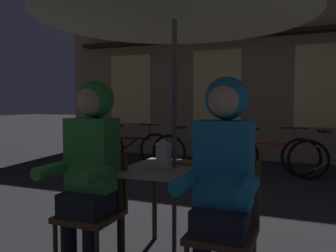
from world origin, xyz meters
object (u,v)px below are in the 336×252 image
chair_left (96,205)px  chair_right (225,222)px  cafe_table (174,180)px  bicycle_nearest (132,148)px  person_left_hooded (90,158)px  person_right_hooded (223,167)px  bicycle_second (195,152)px  lantern (164,152)px  book (190,163)px  bicycle_third (269,155)px

chair_left → chair_right: same height
cafe_table → bicycle_nearest: (-2.28, 3.56, -0.29)m
person_left_hooded → person_right_hooded: same height
chair_right → person_left_hooded: bearing=-176.6°
chair_right → bicycle_second: 4.12m
bicycle_nearest → cafe_table: bearing=-57.4°
lantern → bicycle_second: size_ratio=0.14×
chair_left → person_right_hooded: bearing=-3.4°
person_left_hooded → bicycle_nearest: (-1.80, 3.99, -0.50)m
lantern → book: (0.14, 0.21, -0.11)m
lantern → bicycle_nearest: 4.28m
bicycle_second → person_left_hooded: bearing=-83.6°
person_left_hooded → lantern: bearing=41.2°
book → bicycle_third: bearing=99.3°
chair_right → bicycle_nearest: (-2.76, 3.93, -0.14)m
chair_left → bicycle_third: chair_left is taller
bicycle_third → bicycle_nearest: bearing=-177.9°
lantern → book: size_ratio=1.16×
person_right_hooded → bicycle_third: size_ratio=0.83×
cafe_table → book: size_ratio=3.70×
bicycle_second → bicycle_third: bearing=7.0°
bicycle_third → cafe_table: bearing=-96.1°
person_right_hooded → book: size_ratio=7.00×
bicycle_nearest → book: 4.17m
bicycle_second → book: (0.99, -3.35, 0.41)m
cafe_table → person_right_hooded: 0.67m
lantern → bicycle_third: (0.45, 3.73, -0.51)m
person_left_hooded → bicycle_nearest: size_ratio=0.83×
chair_left → chair_right: bearing=0.0°
lantern → person_right_hooded: size_ratio=0.17×
person_left_hooded → bicycle_nearest: bearing=114.3°
cafe_table → bicycle_third: (0.39, 3.66, -0.29)m
chair_left → bicycle_nearest: chair_left is taller
bicycle_third → book: size_ratio=8.40×
person_left_hooded → bicycle_third: size_ratio=0.83×
bicycle_third → book: bicycle_third is taller
person_right_hooded → bicycle_nearest: bearing=124.7°
chair_left → book: size_ratio=4.35×
lantern → person_right_hooded: (0.54, -0.36, -0.01)m
person_left_hooded → person_right_hooded: size_ratio=1.00×
lantern → bicycle_nearest: bearing=121.4°
person_right_hooded → bicycle_second: 4.20m
chair_left → bicycle_second: (-0.44, 3.87, -0.14)m
bicycle_second → person_right_hooded: bearing=-70.4°
bicycle_second → book: 3.52m
chair_right → cafe_table: bearing=142.5°
person_right_hooded → person_left_hooded: bearing=180.0°
chair_right → bicycle_nearest: 4.81m
bicycle_third → book: (-0.31, -3.51, 0.41)m
chair_left → person_right_hooded: 1.03m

